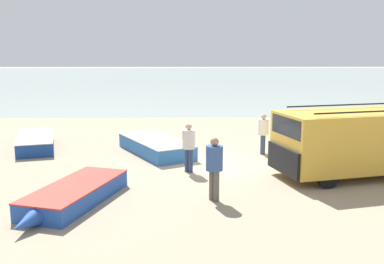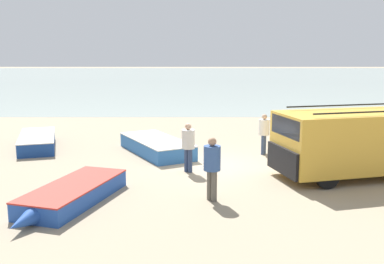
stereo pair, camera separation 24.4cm
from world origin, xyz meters
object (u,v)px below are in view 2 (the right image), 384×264
object	(u,v)px
fishing_rowboat_0	(154,145)
fisherman_3	(212,163)
parked_van	(355,141)
fisherman_2	(188,143)
fishing_rowboat_3	(313,127)
fisherman_0	(264,130)
fishing_rowboat_1	(37,141)
fishing_rowboat_2	(71,194)

from	to	relation	value
fishing_rowboat_0	fisherman_3	bearing A→B (deg)	171.07
parked_van	fisherman_2	size ratio (longest dim) A/B	3.30
parked_van	fishing_rowboat_3	xyz separation A→B (m)	(0.81, 7.89, -0.91)
parked_van	fisherman_0	xyz separation A→B (m)	(-2.44, 3.22, -0.22)
fisherman_2	fisherman_3	size ratio (longest dim) A/B	0.95
parked_van	fisherman_3	world-z (taller)	parked_van
fishing_rowboat_3	fisherman_3	bearing A→B (deg)	-110.51
fisherman_0	fisherman_2	size ratio (longest dim) A/B	0.96
fishing_rowboat_1	fisherman_0	distance (m)	9.56
parked_van	fisherman_3	xyz separation A→B (m)	(-4.74, -2.39, -0.13)
fishing_rowboat_0	fisherman_0	bearing A→B (deg)	-121.86
fishing_rowboat_3	fisherman_2	world-z (taller)	fisherman_2
fishing_rowboat_0	fishing_rowboat_2	xyz separation A→B (m)	(-1.75, -6.12, -0.05)
fishing_rowboat_2	fisherman_3	distance (m)	3.89
fisherman_3	fishing_rowboat_1	bearing A→B (deg)	-83.48
fishing_rowboat_0	fisherman_0	xyz separation A→B (m)	(4.35, -0.29, 0.67)
parked_van	fisherman_0	bearing A→B (deg)	-67.11
parked_van	fishing_rowboat_0	distance (m)	7.69
fishing_rowboat_2	fisherman_3	world-z (taller)	fisherman_3
fishing_rowboat_0	fisherman_0	distance (m)	4.41
fishing_rowboat_0	fisherman_0	world-z (taller)	fisherman_0
fishing_rowboat_2	fisherman_2	bearing A→B (deg)	152.65
fishing_rowboat_1	fisherman_3	distance (m)	9.99
fisherman_0	fisherman_3	xyz separation A→B (m)	(-2.30, -5.61, 0.09)
fishing_rowboat_0	fishing_rowboat_2	distance (m)	6.36
fishing_rowboat_0	fishing_rowboat_1	size ratio (longest dim) A/B	1.02
fishing_rowboat_0	fishing_rowboat_3	distance (m)	8.77
parked_van	fisherman_2	world-z (taller)	parked_van
fisherman_2	fisherman_3	xyz separation A→B (m)	(0.67, -2.95, 0.05)
fishing_rowboat_3	fisherman_0	bearing A→B (deg)	-117.01
fishing_rowboat_1	fishing_rowboat_3	xyz separation A→B (m)	(12.70, 3.34, -0.00)
fishing_rowboat_3	fisherman_0	world-z (taller)	fisherman_0
fisherman_0	fishing_rowboat_2	bearing A→B (deg)	-109.50
fishing_rowboat_0	fishing_rowboat_1	bearing A→B (deg)	50.47
fishing_rowboat_3	fisherman_3	xyz separation A→B (m)	(-5.56, -10.28, 0.78)
fishing_rowboat_2	fisherman_3	size ratio (longest dim) A/B	2.54
fisherman_2	fisherman_3	world-z (taller)	fisherman_3
parked_van	fishing_rowboat_0	world-z (taller)	parked_van
parked_van	fishing_rowboat_1	bearing A→B (deg)	-35.24
fishing_rowboat_3	fishing_rowboat_2	bearing A→B (deg)	-123.83
fisherman_0	fisherman_3	world-z (taller)	fisherman_3
fishing_rowboat_0	fisherman_2	bearing A→B (deg)	176.88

